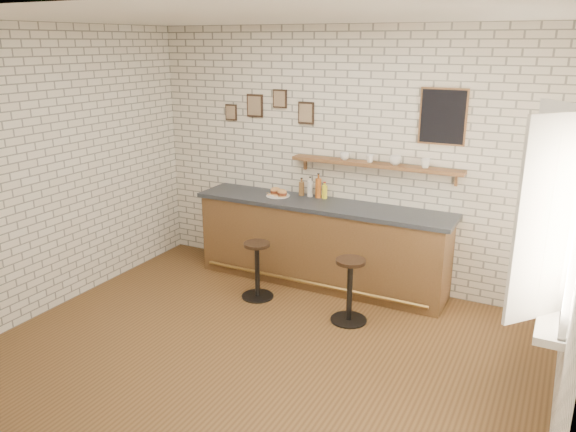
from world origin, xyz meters
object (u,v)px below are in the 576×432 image
Objects in this scene: bitters_bottle_brown at (302,188)px; book_upper at (552,297)px; bar_stool_left at (257,268)px; shelf_cup_d at (425,163)px; ciabatta_sandwich at (279,192)px; shelf_cup_a at (345,156)px; shelf_cup_b at (370,159)px; bitters_bottle_white at (310,188)px; bitters_bottle_amber at (318,188)px; book_lower at (552,300)px; condiment_bottle_yellow at (325,191)px; bar_stool_right at (350,288)px; bar_counter at (321,243)px; sandwich_plate at (278,196)px; shelf_cup_c at (395,160)px.

book_upper is (2.89, -1.61, -0.14)m from bitters_bottle_brown.
bitters_bottle_brown is 1.11× the size of book_upper.
bar_stool_left is 2.19m from shelf_cup_d.
shelf_cup_d is at bearing 5.70° from ciabatta_sandwich.
shelf_cup_a is 0.31m from shelf_cup_b.
bitters_bottle_white is 0.82× the size of bitters_bottle_amber.
bitters_bottle_brown reaches higher than book_lower.
bar_stool_right is (0.71, -0.95, -0.73)m from condiment_bottle_yellow.
bar_counter is 11.07× the size of sandwich_plate.
shelf_cup_b reaches higher than book_upper.
bitters_bottle_brown reaches higher than bar_stool_left.
shelf_cup_a is 0.84× the size of shelf_cup_c.
bitters_bottle_amber is 1.47× the size of book_lower.
shelf_cup_b is 2.67m from book_upper.
book_upper is (1.41, -1.62, -0.59)m from shelf_cup_d.
bitters_bottle_white is at bearing 124.28° from shelf_cup_b.
condiment_bottle_yellow is 1.03× the size of book_upper.
sandwich_plate is at bearing 132.42° from shelf_cup_b.
ciabatta_sandwich is at bearing 0.00° from sandwich_plate.
bitters_bottle_white is 1.86× the size of shelf_cup_c.
shelf_cup_b is (0.50, 0.20, 1.04)m from bar_counter.
bitters_bottle_brown is 2.03× the size of shelf_cup_d.
bar_stool_right is at bearing -50.03° from bitters_bottle_amber.
shelf_cup_c is at bearing -56.46° from shelf_cup_b.
ciabatta_sandwich is at bearing 147.69° from bar_stool_right.
shelf_cup_c is (0.13, 0.96, 1.18)m from bar_stool_right.
shelf_cup_a is 1.18× the size of shelf_cup_b.
bitters_bottle_white is 2.28× the size of shelf_cup_d.
bar_counter is 4.49× the size of bar_stool_right.
sandwich_plate is at bearing -171.23° from shelf_cup_a.
book_upper is (2.67, -1.61, -0.18)m from bitters_bottle_amber.
shelf_cup_a is (0.19, 0.20, 1.04)m from bar_counter.
ciabatta_sandwich is at bearing -160.37° from bitters_bottle_amber.
shelf_cup_c is at bearing 0.47° from bitters_bottle_brown.
shelf_cup_a reaches higher than condiment_bottle_yellow.
condiment_bottle_yellow reaches higher than bar_counter.
book_lower is (2.78, -1.61, -0.17)m from bitters_bottle_white.
bitters_bottle_brown is (0.24, 0.16, 0.08)m from sandwich_plate.
bar_counter is 1.55m from shelf_cup_d.
bar_stool_right is 2.06m from book_lower.
shelf_cup_d is at bearing -3.48° from shelf_cup_a.
shelf_cup_a is (0.32, 0.01, 0.41)m from bitters_bottle_amber.
bar_stool_left is 1.96m from shelf_cup_c.
sandwich_plate is at bearing 106.69° from shelf_cup_c.
bitters_bottle_amber is 0.43× the size of bar_stool_right.
bitters_bottle_white is at bearing 24.46° from sandwich_plate.
bitters_bottle_amber is at bearing 100.27° from shelf_cup_c.
bitters_bottle_white is at bearing 160.16° from shelf_cup_d.
shelf_cup_d is at bearing 0.43° from bitters_bottle_amber.
bitters_bottle_white is 1.21× the size of book_lower.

